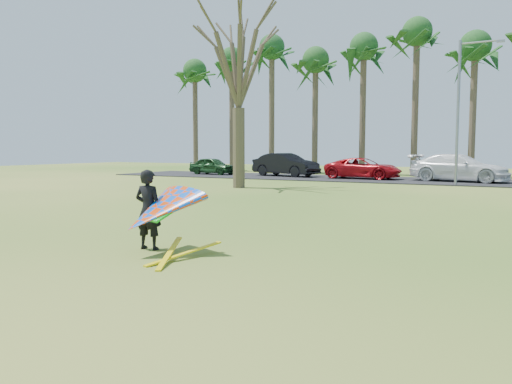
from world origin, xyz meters
The scene contains 16 objects.
ground centered at (0.00, 0.00, 0.00)m, with size 100.00×100.00×0.00m, color #205B13.
parking_strip centered at (0.00, 25.00, 0.03)m, with size 46.00×7.00×0.06m, color black.
palm_0 centered at (-22.00, 31.00, 9.17)m, with size 4.84×4.84×10.84m.
palm_1 centered at (-18.00, 31.00, 9.85)m, with size 4.84×4.84×11.54m.
palm_2 centered at (-14.00, 31.00, 10.52)m, with size 4.84×4.84×12.24m.
palm_3 centered at (-10.00, 31.00, 9.17)m, with size 4.84×4.84×10.84m.
palm_4 centered at (-6.00, 31.00, 9.85)m, with size 4.84×4.84×11.54m.
palm_5 centered at (-2.00, 31.00, 10.52)m, with size 4.84×4.84×12.24m.
palm_6 centered at (2.00, 31.00, 9.17)m, with size 4.84×4.84×10.84m.
bare_tree_left centered at (-8.00, 15.00, 6.92)m, with size 6.60×6.60×9.70m.
streetlight centered at (2.16, 22.00, 4.46)m, with size 2.28×0.18×8.00m.
car_0 centered at (-16.16, 24.98, 0.72)m, with size 1.56×3.87×1.32m, color #183E1B.
car_1 centered at (-10.04, 25.36, 0.90)m, with size 1.78×5.10×1.68m, color black.
car_2 centered at (-4.15, 24.97, 0.76)m, with size 2.32×5.03×1.40m, color #AD0D15.
car_3 centered at (1.85, 25.00, 0.90)m, with size 2.36×5.82×1.69m, color white.
kite_flyer centered at (-1.05, -0.20, 0.85)m, with size 2.13×2.39×2.02m.
Camera 1 is at (5.30, -7.90, 2.08)m, focal length 35.00 mm.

